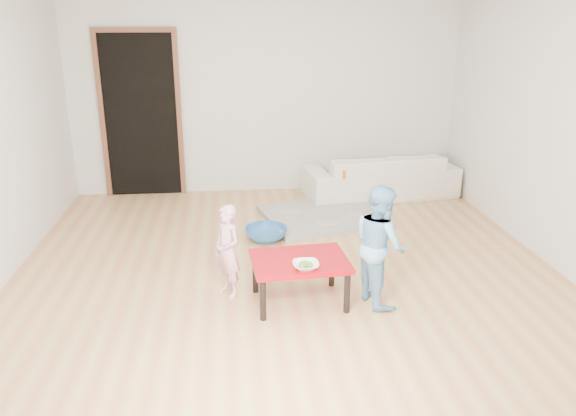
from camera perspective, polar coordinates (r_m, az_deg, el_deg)
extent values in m
cube|color=#BC7F50|center=(5.33, -0.23, -5.93)|extent=(5.00, 5.00, 0.01)
cube|color=silver|center=(7.38, -2.23, 11.62)|extent=(5.00, 0.02, 2.60)
cube|color=silver|center=(5.74, 25.70, 7.65)|extent=(0.02, 5.00, 2.60)
imported|color=beige|center=(7.39, 9.34, 3.33)|extent=(2.02, 0.99, 0.57)
cube|color=orange|center=(7.03, 6.50, 3.88)|extent=(0.49, 0.45, 0.11)
imported|color=white|center=(4.37, 1.82, -5.86)|extent=(0.20, 0.20, 0.05)
imported|color=#D15F7D|center=(4.67, -6.17, -4.39)|extent=(0.32, 0.35, 0.80)
imported|color=#5591C5|center=(4.58, 9.31, -3.72)|extent=(0.47, 0.55, 0.99)
imported|color=#285F9A|center=(5.92, -2.24, -2.60)|extent=(0.44, 0.44, 0.14)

